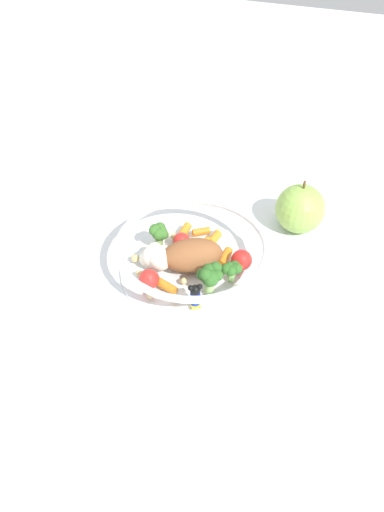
{
  "coord_description": "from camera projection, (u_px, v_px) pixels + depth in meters",
  "views": [
    {
      "loc": [
        -0.16,
        0.52,
        0.53
      ],
      "look_at": [
        0.01,
        -0.01,
        0.03
      ],
      "focal_mm": 37.75,
      "sensor_mm": 36.0,
      "label": 1
    }
  ],
  "objects": [
    {
      "name": "ground_plane",
      "position": [
        200.0,
        277.0,
        0.76
      ],
      "size": [
        2.4,
        2.4,
        0.0
      ],
      "primitive_type": "plane",
      "color": "white"
    },
    {
      "name": "folded_napkin",
      "position": [
        14.0,
        272.0,
        0.76
      ],
      "size": [
        0.15,
        0.14,
        0.01
      ],
      "primitive_type": "cube",
      "rotation": [
        0.0,
        0.0,
        0.12
      ],
      "color": "silver",
      "rests_on": "ground_plane"
    },
    {
      "name": "food_container",
      "position": [
        189.0,
        257.0,
        0.75
      ],
      "size": [
        0.21,
        0.21,
        0.06
      ],
      "color": "white",
      "rests_on": "ground_plane"
    },
    {
      "name": "loose_apple",
      "position": [
        300.0,
        209.0,
        0.81
      ],
      "size": [
        0.08,
        0.08,
        0.09
      ],
      "color": "#8CB74C",
      "rests_on": "ground_plane"
    }
  ]
}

